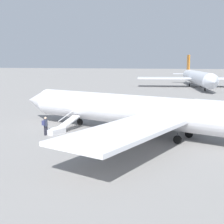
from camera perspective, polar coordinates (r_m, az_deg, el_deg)
name	(u,v)px	position (r m, az deg, el deg)	size (l,w,h in m)	color
ground_plane	(155,136)	(28.99, 7.81, -4.44)	(600.00, 600.00, 0.00)	gray
airplane_main	(166,113)	(28.09, 9.83, -0.21)	(33.59, 26.19, 7.58)	silver
airplane_taxiing_distant	(197,77)	(87.64, 15.26, 6.14)	(32.35, 42.09, 9.04)	silver
boarding_stairs	(58,129)	(30.48, -9.77, -3.07)	(2.27, 4.13, 1.83)	silver
passenger	(45,125)	(29.60, -12.09, -2.29)	(0.43, 0.57, 1.74)	#23232D
traffic_cone_near_stairs	(50,141)	(26.64, -11.18, -5.24)	(0.46, 0.46, 0.50)	black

